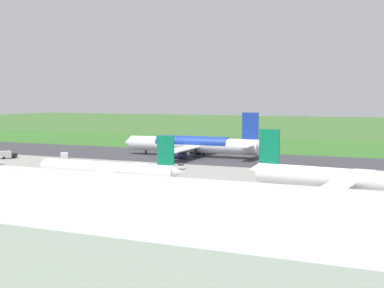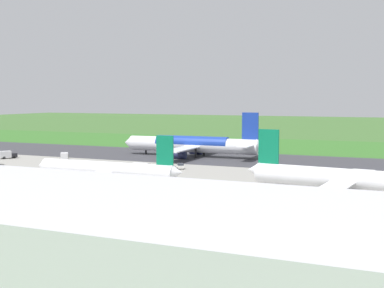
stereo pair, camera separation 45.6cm
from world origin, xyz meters
The scene contains 12 objects.
ground_plane centered at (0.00, 0.00, 0.00)m, with size 800.00×800.00×0.00m, color #3D662D.
runway_asphalt centered at (0.00, 0.00, 0.03)m, with size 600.00×39.74×0.06m, color #38383D.
apron_concrete centered at (0.00, 55.22, 0.03)m, with size 440.00×110.00×0.05m, color gray.
grass_verge_foreground centered at (0.00, -48.75, 0.02)m, with size 600.00×80.00×0.04m, color #346B27.
airliner_main centered at (14.31, -0.01, 4.35)m, with size 54.03×44.11×15.88m.
airliner_parked_near centered at (-44.95, 53.87, 3.73)m, with size 46.84×38.40×13.67m.
airliner_parked_mid centered at (11.54, 59.33, 3.30)m, with size 41.26×33.66×12.08m.
service_truck_baggage centered at (49.10, 26.84, 1.40)m, with size 5.15×6.05×2.65m.
service_car_followme centered at (5.46, 29.85, 0.84)m, with size 3.92×4.46×1.62m.
service_truck_fuel centered at (70.12, 30.63, 1.40)m, with size 4.91×6.13×2.65m.
no_stopping_sign centered at (-1.61, -50.14, 1.75)m, with size 0.60×0.10×2.98m.
traffic_cone_orange centered at (3.11, -52.26, 0.28)m, with size 0.40×0.40×0.55m, color orange.
Camera 1 is at (-57.71, 166.70, 20.95)m, focal length 48.65 mm.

